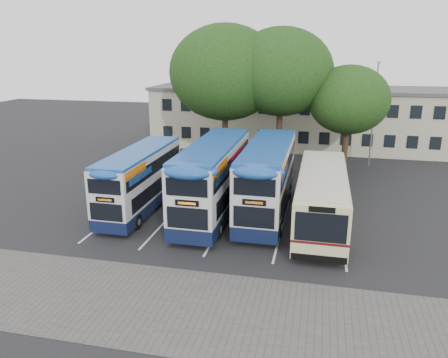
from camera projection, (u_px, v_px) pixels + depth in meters
name	position (u px, v px, depth m)	size (l,w,h in m)	color
ground	(279.00, 260.00, 21.71)	(120.00, 120.00, 0.00)	black
paving_strip	(216.00, 312.00, 17.46)	(40.00, 6.00, 0.01)	#595654
bay_lines	(227.00, 217.00, 27.17)	(14.12, 11.00, 0.01)	silver
depot_building	(306.00, 117.00, 46.01)	(32.40, 8.40, 6.20)	#AFA88D
lamp_post	(374.00, 109.00, 37.63)	(0.25, 1.05, 9.06)	gray
tree_left	(225.00, 73.00, 36.56)	(9.39, 9.39, 12.12)	black
tree_mid	(281.00, 72.00, 35.62)	(8.43, 8.43, 11.83)	black
tree_right	(349.00, 100.00, 34.60)	(6.42, 6.42, 8.90)	black
bus_dd_left	(141.00, 177.00, 27.95)	(2.30, 9.51, 3.96)	#0F1839
bus_dd_mid	(213.00, 176.00, 27.11)	(2.64, 10.90, 4.54)	#0F1839
bus_dd_right	(268.00, 176.00, 27.23)	(2.60, 10.74, 4.47)	#0F1839
bus_single	(322.00, 194.00, 25.62)	(2.81, 11.03, 3.29)	beige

